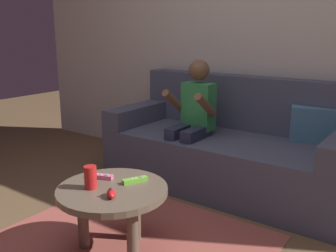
% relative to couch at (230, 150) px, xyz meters
% --- Properties ---
extents(wall_back, '(5.09, 0.05, 2.50)m').
position_rel_couch_xyz_m(wall_back, '(0.06, 0.39, 0.96)').
color(wall_back, beige).
rests_on(wall_back, ground).
extents(couch, '(1.86, 0.80, 0.84)m').
position_rel_couch_xyz_m(couch, '(0.00, 0.00, 0.00)').
color(couch, '#474C60').
rests_on(couch, ground).
extents(person_seated_on_couch, '(0.34, 0.41, 0.98)m').
position_rel_couch_xyz_m(person_seated_on_couch, '(-0.24, -0.18, 0.27)').
color(person_seated_on_couch, '#282D47').
rests_on(person_seated_on_couch, ground).
extents(coffee_table, '(0.59, 0.59, 0.39)m').
position_rel_couch_xyz_m(coffee_table, '(-0.07, -1.24, 0.03)').
color(coffee_table, brown).
rests_on(coffee_table, ground).
extents(area_rug, '(1.48, 1.48, 0.01)m').
position_rel_couch_xyz_m(area_rug, '(-0.07, -1.25, -0.29)').
color(area_rug, '#9E4C42').
rests_on(area_rug, ground).
extents(game_remote_pink_near_edge, '(0.14, 0.08, 0.03)m').
position_rel_couch_xyz_m(game_remote_pink_near_edge, '(-0.21, -1.19, 0.11)').
color(game_remote_pink_near_edge, pink).
rests_on(game_remote_pink_near_edge, coffee_table).
extents(nunchuk_red, '(0.10, 0.09, 0.05)m').
position_rel_couch_xyz_m(nunchuk_red, '(0.01, -1.34, 0.12)').
color(nunchuk_red, red).
rests_on(nunchuk_red, coffee_table).
extents(game_remote_lime_far_corner, '(0.10, 0.14, 0.03)m').
position_rel_couch_xyz_m(game_remote_lime_far_corner, '(-0.02, -1.12, 0.11)').
color(game_remote_lime_far_corner, '#72C638').
rests_on(game_remote_lime_far_corner, coffee_table).
extents(soda_can, '(0.07, 0.07, 0.12)m').
position_rel_couch_xyz_m(soda_can, '(-0.16, -1.32, 0.16)').
color(soda_can, red).
rests_on(soda_can, coffee_table).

